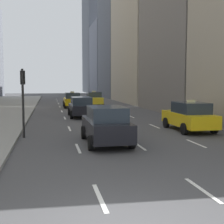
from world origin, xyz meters
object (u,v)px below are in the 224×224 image
Objects in this scene: taxi_lead at (72,100)px; taxi_third at (189,116)px; traffic_light_pole at (23,92)px; taxi_second at (94,99)px; sedan_silver_behind at (81,107)px; sedan_black_near at (106,125)px.

taxi_lead is 1.00× the size of taxi_third.
traffic_light_pole is at bearing -177.78° from taxi_third.
sedan_silver_behind is at bearing -102.89° from taxi_second.
taxi_third is 6.31m from sedan_black_near.
sedan_black_near is at bearing -96.66° from taxi_second.
taxi_lead is 0.96× the size of sedan_black_near.
traffic_light_pole reaches higher than taxi_second.
taxi_second is 12.55m from sedan_silver_behind.
sedan_silver_behind is (0.00, -10.31, -0.02)m from taxi_lead.
taxi_second is at bearing 83.34° from sedan_black_near.
taxi_lead is 22.07m from sedan_black_near.
taxi_lead is 19.98m from traffic_light_pole.
taxi_third is (2.80, -21.08, 0.00)m from taxi_second.
sedan_black_near is at bearing -90.00° from sedan_silver_behind.
sedan_silver_behind is (-2.80, -12.23, -0.02)m from taxi_second.
traffic_light_pole is (-3.95, 2.54, 1.51)m from sedan_black_near.
taxi_lead is at bearing 78.57° from traffic_light_pole.
taxi_second is 21.27m from taxi_third.
taxi_third reaches higher than sedan_black_near.
sedan_black_near is (-2.80, -23.99, 0.02)m from taxi_second.
sedan_black_near is 1.27× the size of traffic_light_pole.
taxi_third is 9.68m from traffic_light_pole.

